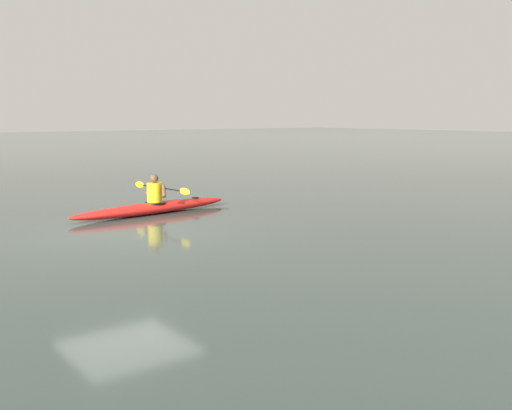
# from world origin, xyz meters

# --- Properties ---
(ground_plane) EXTENTS (160.00, 160.00, 0.00)m
(ground_plane) POSITION_xyz_m (0.00, 0.00, 0.00)
(ground_plane) COLOR #384742
(kayak) EXTENTS (4.51, 1.08, 0.28)m
(kayak) POSITION_xyz_m (-1.60, -1.81, 0.14)
(kayak) COLOR red
(kayak) RESTS_ON ground
(kayaker) EXTENTS (0.54, 2.33, 0.70)m
(kayaker) POSITION_xyz_m (-1.69, -1.82, 0.57)
(kayaker) COLOR yellow
(kayaker) RESTS_ON kayak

